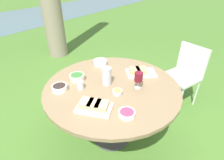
{
  "coord_description": "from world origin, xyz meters",
  "views": [
    {
      "loc": [
        -1.23,
        -0.84,
        1.73
      ],
      "look_at": [
        0.0,
        0.0,
        0.82
      ],
      "focal_mm": 28.0,
      "sensor_mm": 36.0,
      "label": 1
    }
  ],
  "objects_px": {
    "water_pitcher": "(107,76)",
    "dining_table": "(112,92)",
    "chair_near_right": "(185,71)",
    "wine_glass": "(139,77)"
  },
  "relations": [
    {
      "from": "chair_near_right",
      "to": "wine_glass",
      "type": "height_order",
      "value": "wine_glass"
    },
    {
      "from": "dining_table",
      "to": "water_pitcher",
      "type": "height_order",
      "value": "water_pitcher"
    },
    {
      "from": "dining_table",
      "to": "chair_near_right",
      "type": "distance_m",
      "value": 1.28
    },
    {
      "from": "wine_glass",
      "to": "dining_table",
      "type": "bearing_deg",
      "value": 112.79
    },
    {
      "from": "chair_near_right",
      "to": "water_pitcher",
      "type": "relative_size",
      "value": 4.89
    },
    {
      "from": "water_pitcher",
      "to": "dining_table",
      "type": "bearing_deg",
      "value": -80.43
    },
    {
      "from": "dining_table",
      "to": "wine_glass",
      "type": "relative_size",
      "value": 7.94
    },
    {
      "from": "dining_table",
      "to": "chair_near_right",
      "type": "bearing_deg",
      "value": -21.49
    },
    {
      "from": "chair_near_right",
      "to": "water_pitcher",
      "type": "height_order",
      "value": "water_pitcher"
    },
    {
      "from": "water_pitcher",
      "to": "wine_glass",
      "type": "xyz_separation_m",
      "value": [
        0.11,
        -0.3,
        0.03
      ]
    }
  ]
}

